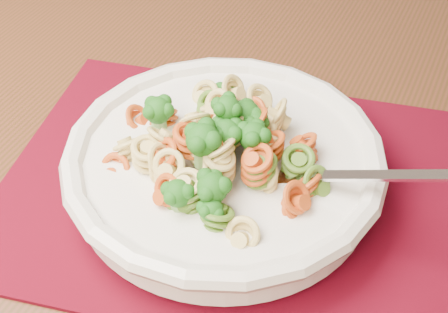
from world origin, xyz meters
The scene contains 5 objects.
dining_table centered at (0.08, 0.72, 0.63)m, with size 1.30×0.89×0.75m.
placemat centered at (0.13, 0.67, 0.75)m, with size 0.41×0.32×0.00m, color #4F0310.
pasta_bowl centered at (0.13, 0.67, 0.78)m, with size 0.28×0.28×0.05m.
pasta_broccoli_heap centered at (0.13, 0.67, 0.80)m, with size 0.24×0.24×0.06m, color #D3BC68, non-canonical shape.
fork centered at (0.19, 0.67, 0.80)m, with size 0.19×0.02×0.01m, color silver, non-canonical shape.
Camera 1 is at (0.32, 0.33, 1.16)m, focal length 50.00 mm.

